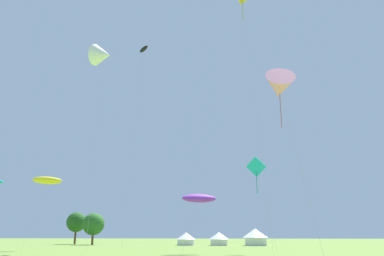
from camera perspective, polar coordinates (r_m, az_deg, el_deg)
kite_cyan_diamond at (r=46.95m, az=9.48°, el=-5.86°), size 3.02×2.66×11.11m
kite_pink_delta at (r=29.82m, az=12.78°, el=6.00°), size 3.04×3.88×14.25m
kite_white_delta at (r=56.63m, az=-13.11°, el=10.47°), size 3.71×3.68×28.20m
kite_black_parafoil at (r=66.14m, az=-7.17°, el=11.44°), size 2.69×3.84×32.46m
kite_yellow_parafoil at (r=59.25m, az=-20.60°, el=-7.27°), size 4.21×3.73×10.21m
kite_purple_parafoil at (r=45.62m, az=1.05°, el=-10.37°), size 4.40×2.93×6.81m
kite_yellow_diamond at (r=48.63m, az=7.50°, el=17.97°), size 2.78×2.66×30.67m
festival_tent_right at (r=78.11m, az=-0.87°, el=-15.99°), size 3.76×3.76×2.45m
festival_tent_center at (r=77.53m, az=4.01°, el=-15.94°), size 3.86×3.86×2.51m
festival_tent_left at (r=77.51m, az=9.35°, el=-15.51°), size 4.87×4.87×3.16m
tree_distant_left at (r=85.52m, az=-14.38°, el=-13.62°), size 4.53×4.53×6.42m
tree_distant_right at (r=91.79m, az=-16.75°, el=-13.20°), size 4.32×4.32×6.87m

